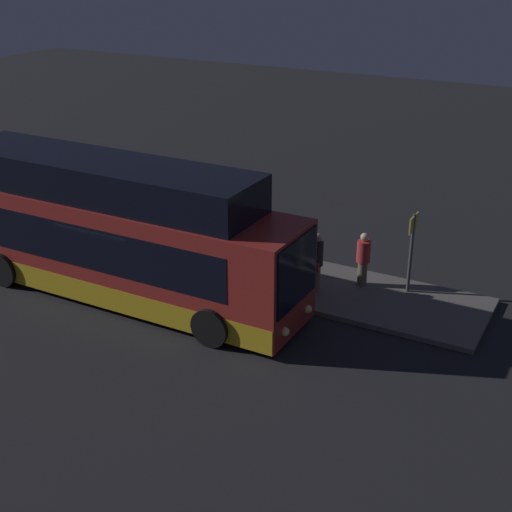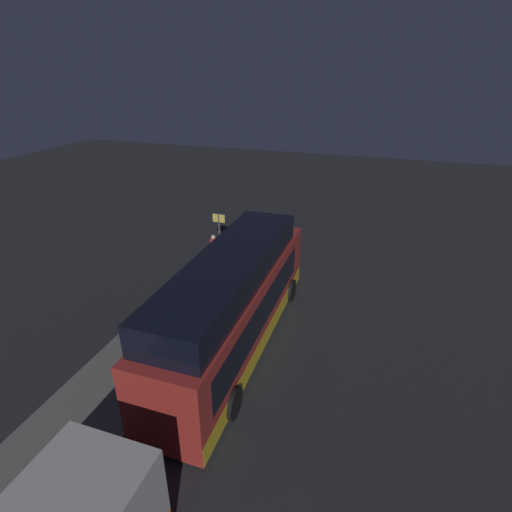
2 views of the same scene
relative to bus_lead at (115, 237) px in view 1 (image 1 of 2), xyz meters
name	(u,v)px [view 1 (image 1 of 2)]	position (x,y,z in m)	size (l,w,h in m)	color
ground	(123,295)	(0.18, -0.06, -1.83)	(80.00, 80.00, 0.00)	#232326
platform	(183,255)	(0.18, 3.16, -1.76)	(20.00, 3.25, 0.15)	#605B56
bus_lead	(115,237)	(0.00, 0.00, 0.00)	(11.63, 2.80, 4.11)	maroon
passenger_boarding	(363,257)	(6.29, 3.75, -0.78)	(0.50, 0.50, 1.68)	#6B604C
passenger_waiting	(273,255)	(3.93, 2.44, -0.69)	(0.70, 0.61, 1.86)	#6B604C
passenger_with_bags	(316,260)	(5.22, 2.69, -0.68)	(0.47, 0.62, 1.84)	#6B604C
suitcase	(290,277)	(4.48, 2.47, -1.32)	(0.43, 0.20, 0.96)	beige
sign_post	(412,242)	(7.65, 3.98, -0.11)	(0.10, 0.75, 2.46)	#4C4C51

